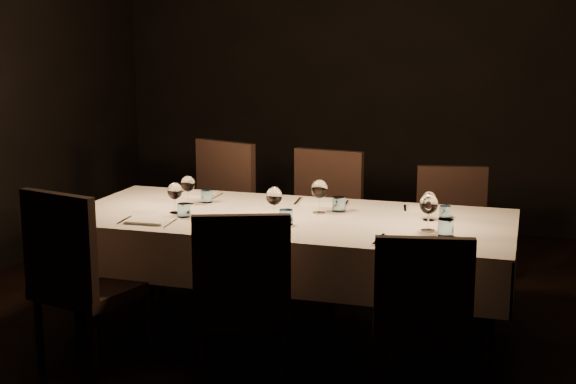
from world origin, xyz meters
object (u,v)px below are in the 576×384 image
(chair_far_center, at_px, (321,221))
(chair_far_right, at_px, (452,233))
(chair_far_left, at_px, (213,212))
(chair_near_left, at_px, (79,275))
(chair_near_right, at_px, (421,317))
(dining_table, at_px, (288,229))
(chair_near_center, at_px, (242,296))

(chair_far_center, relative_size, chair_far_right, 1.08)
(chair_far_left, height_order, chair_far_center, chair_far_left)
(chair_near_left, height_order, chair_near_right, chair_near_left)
(chair_near_right, bearing_deg, chair_far_right, -100.69)
(chair_near_left, bearing_deg, chair_near_right, -164.60)
(dining_table, height_order, chair_far_left, chair_far_left)
(chair_near_center, relative_size, chair_far_center, 0.95)
(dining_table, relative_size, chair_near_center, 2.63)
(chair_near_center, xyz_separation_m, chair_far_center, (-0.00, 1.53, 0.02))
(chair_far_left, xyz_separation_m, chair_far_right, (1.61, 0.09, -0.05))
(dining_table, xyz_separation_m, chair_near_right, (0.86, -0.73, -0.18))
(chair_near_left, distance_m, chair_far_right, 2.36)
(chair_far_left, relative_size, chair_far_center, 1.03)
(chair_far_right, bearing_deg, chair_far_center, 171.46)
(chair_far_center, distance_m, chair_far_right, 0.86)
(chair_near_right, bearing_deg, dining_table, -51.54)
(chair_near_left, relative_size, chair_near_center, 1.05)
(dining_table, distance_m, chair_far_center, 0.79)
(chair_near_left, bearing_deg, dining_table, -125.52)
(chair_near_left, xyz_separation_m, chair_far_center, (0.90, 1.53, 0.00))
(chair_near_left, relative_size, chair_near_right, 1.11)
(chair_near_left, distance_m, chair_near_right, 1.77)
(dining_table, xyz_separation_m, chair_near_center, (-0.01, -0.75, -0.16))
(chair_near_left, height_order, chair_far_right, chair_near_left)
(chair_far_left, bearing_deg, dining_table, -24.33)
(dining_table, bearing_deg, chair_near_right, -40.40)
(chair_near_center, distance_m, chair_far_left, 1.67)
(chair_near_center, relative_size, chair_near_right, 1.05)
(dining_table, height_order, chair_far_center, chair_far_center)
(chair_near_center, xyz_separation_m, chair_far_right, (0.86, 1.58, -0.01))
(chair_near_left, bearing_deg, chair_far_left, -80.61)
(chair_near_center, xyz_separation_m, chair_near_right, (0.87, 0.02, -0.02))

